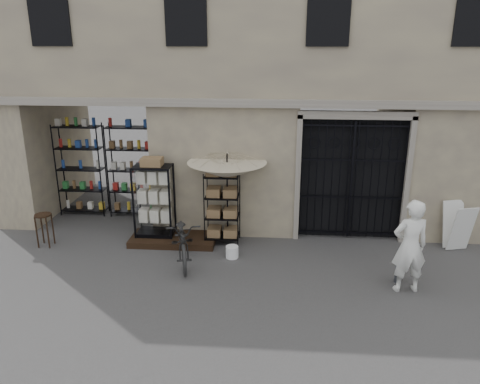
# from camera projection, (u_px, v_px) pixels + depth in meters

# --- Properties ---
(ground) EXTENTS (80.00, 80.00, 0.00)m
(ground) POSITION_uv_depth(u_px,v_px,m) (274.00, 278.00, 9.47)
(ground) COLOR black
(ground) RESTS_ON ground
(main_building) EXTENTS (14.00, 4.00, 9.00)m
(main_building) POSITION_uv_depth(u_px,v_px,m) (279.00, 43.00, 11.86)
(main_building) COLOR tan
(main_building) RESTS_ON ground
(shop_recess) EXTENTS (3.00, 1.70, 3.00)m
(shop_recess) POSITION_uv_depth(u_px,v_px,m) (101.00, 166.00, 11.99)
(shop_recess) COLOR black
(shop_recess) RESTS_ON ground
(shop_shelving) EXTENTS (2.70, 0.50, 2.50)m
(shop_shelving) POSITION_uv_depth(u_px,v_px,m) (106.00, 170.00, 12.54)
(shop_shelving) COLOR black
(shop_shelving) RESTS_ON ground
(iron_gate) EXTENTS (2.50, 0.21, 3.00)m
(iron_gate) POSITION_uv_depth(u_px,v_px,m) (350.00, 177.00, 11.03)
(iron_gate) COLOR black
(iron_gate) RESTS_ON ground
(step_platform) EXTENTS (2.00, 0.90, 0.15)m
(step_platform) POSITION_uv_depth(u_px,v_px,m) (173.00, 239.00, 11.09)
(step_platform) COLOR black
(step_platform) RESTS_ON ground
(display_cabinet) EXTENTS (0.86, 0.55, 1.84)m
(display_cabinet) POSITION_uv_depth(u_px,v_px,m) (154.00, 204.00, 10.96)
(display_cabinet) COLOR black
(display_cabinet) RESTS_ON step_platform
(wire_rack) EXTENTS (0.84, 0.66, 1.76)m
(wire_rack) POSITION_uv_depth(u_px,v_px,m) (222.00, 208.00, 10.86)
(wire_rack) COLOR black
(wire_rack) RESTS_ON ground
(market_umbrella) EXTENTS (1.67, 1.70, 2.58)m
(market_umbrella) POSITION_uv_depth(u_px,v_px,m) (227.00, 166.00, 10.62)
(market_umbrella) COLOR black
(market_umbrella) RESTS_ON ground
(white_bucket) EXTENTS (0.37, 0.37, 0.27)m
(white_bucket) POSITION_uv_depth(u_px,v_px,m) (232.00, 252.00, 10.31)
(white_bucket) COLOR white
(white_bucket) RESTS_ON ground
(bicycle) EXTENTS (0.91, 1.16, 1.96)m
(bicycle) POSITION_uv_depth(u_px,v_px,m) (184.00, 261.00, 10.19)
(bicycle) COLOR black
(bicycle) RESTS_ON ground
(wooden_stool) EXTENTS (0.49, 0.49, 0.78)m
(wooden_stool) POSITION_uv_depth(u_px,v_px,m) (45.00, 229.00, 10.82)
(wooden_stool) COLOR black
(wooden_stool) RESTS_ON ground
(steel_bollard) EXTENTS (0.16, 0.16, 0.72)m
(steel_bollard) POSITION_uv_depth(u_px,v_px,m) (399.00, 266.00, 9.19)
(steel_bollard) COLOR #4C5159
(steel_bollard) RESTS_ON ground
(shopkeeper) EXTENTS (0.94, 1.92, 0.44)m
(shopkeeper) POSITION_uv_depth(u_px,v_px,m) (404.00, 290.00, 9.01)
(shopkeeper) COLOR white
(shopkeeper) RESTS_ON ground
(easel_sign) EXTENTS (0.64, 0.70, 1.08)m
(easel_sign) POSITION_uv_depth(u_px,v_px,m) (458.00, 226.00, 10.60)
(easel_sign) COLOR silver
(easel_sign) RESTS_ON ground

